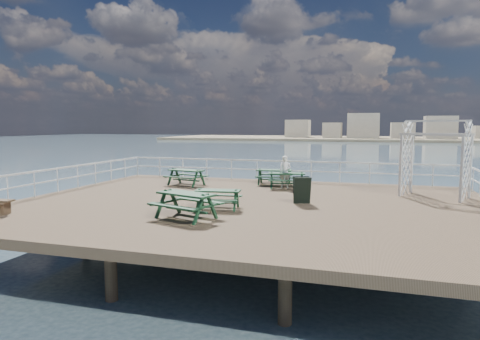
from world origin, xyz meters
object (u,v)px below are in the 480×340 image
(picnic_table_a, at_px, (186,174))
(picnic_table_e, at_px, (186,200))
(picnic_table_c, at_px, (287,177))
(picnic_table_d, at_px, (218,195))
(picnic_table_b, at_px, (274,174))
(trellis_arbor, at_px, (435,163))
(person, at_px, (285,172))

(picnic_table_a, relative_size, picnic_table_e, 0.89)
(picnic_table_c, distance_m, picnic_table_d, 5.82)
(picnic_table_b, xyz_separation_m, trellis_arbor, (7.15, -1.86, 0.87))
(picnic_table_b, relative_size, picnic_table_c, 0.96)
(picnic_table_d, xyz_separation_m, trellis_arbor, (7.71, 4.91, 0.92))
(picnic_table_a, distance_m, person, 4.91)
(picnic_table_e, relative_size, person, 1.53)
(picnic_table_e, bearing_deg, picnic_table_a, 132.57)
(picnic_table_b, xyz_separation_m, picnic_table_e, (-0.99, -8.56, 0.06))
(picnic_table_e, bearing_deg, picnic_table_b, 101.89)
(person, bearing_deg, picnic_table_a, 179.57)
(picnic_table_d, height_order, person, person)
(picnic_table_c, bearing_deg, picnic_table_b, 115.79)
(picnic_table_d, bearing_deg, picnic_table_c, 68.02)
(picnic_table_b, xyz_separation_m, person, (0.74, -1.00, 0.22))
(picnic_table_a, relative_size, picnic_table_d, 1.18)
(picnic_table_c, relative_size, person, 1.27)
(picnic_table_d, bearing_deg, picnic_table_e, -111.53)
(picnic_table_c, relative_size, picnic_table_e, 0.83)
(trellis_arbor, bearing_deg, picnic_table_c, -162.42)
(trellis_arbor, height_order, person, trellis_arbor)
(picnic_table_c, height_order, person, person)
(picnic_table_a, distance_m, picnic_table_c, 4.99)
(trellis_arbor, bearing_deg, person, -163.33)
(trellis_arbor, bearing_deg, picnic_table_a, -157.38)
(picnic_table_a, bearing_deg, picnic_table_b, 32.58)
(picnic_table_a, height_order, trellis_arbor, trellis_arbor)
(picnic_table_a, xyz_separation_m, picnic_table_b, (4.13, 1.53, -0.02))
(trellis_arbor, bearing_deg, picnic_table_e, -116.23)
(picnic_table_d, xyz_separation_m, picnic_table_e, (-0.43, -1.79, 0.11))
(person, bearing_deg, picnic_table_c, -54.77)
(picnic_table_b, relative_size, picnic_table_d, 1.07)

